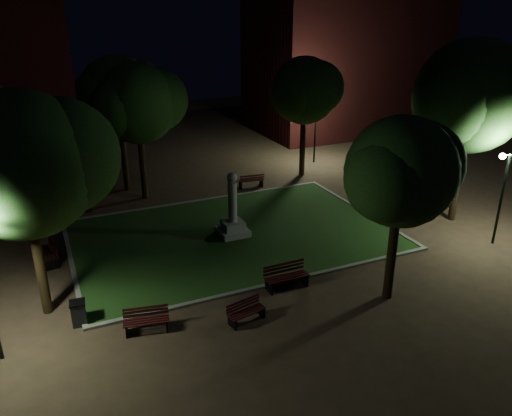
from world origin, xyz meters
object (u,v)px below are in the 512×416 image
Objects in this scene: bench_west_near at (146,321)px; trash_bin at (79,313)px; bench_far_side at (251,181)px; bench_left_side at (49,253)px; bench_near_right at (286,277)px; bench_near_left at (246,312)px; monument at (233,218)px; bench_right_side at (380,197)px.

trash_bin reaches higher than bench_west_near.
bench_far_side is 1.76× the size of trash_bin.
bench_west_near is 7.33m from bench_left_side.
bench_west_near is at bearing -173.99° from bench_near_right.
bench_near_left is 1.65× the size of trash_bin.
monument is at bearing 58.30° from bench_west_near.
bench_near_right is at bearing -5.33° from trash_bin.
trash_bin is at bearing 145.02° from bench_near_left.
bench_near_left is 0.89× the size of bench_right_side.
bench_near_right reaches higher than bench_far_side.
bench_near_right is at bearing 17.54° from bench_west_near.
monument is 9.28m from bench_right_side.
bench_left_side is at bearing 29.69° from bench_far_side.
bench_far_side is (5.92, 13.05, 0.03)m from bench_near_left.
monument is at bearing 75.90° from bench_left_side.
bench_left_side is at bearing 104.90° from bench_right_side.
bench_far_side is at bearing 43.47° from trash_bin.
bench_left_side reaches higher than bench_right_side.
bench_right_side is at bearing 80.30° from bench_left_side.
monument is 7.26m from bench_near_left.
bench_near_left is 14.33m from bench_far_side.
monument is 1.95× the size of bench_west_near.
bench_near_right is 1.12× the size of bench_far_side.
bench_near_right is 1.00× the size of bench_left_side.
monument is 9.05m from trash_bin.
monument reaches higher than bench_left_side.
monument is 1.76× the size of bench_near_right.
bench_near_left is 0.94× the size of bench_far_side.
bench_near_right is 7.93m from trash_bin.
monument is 1.97× the size of bench_far_side.
bench_far_side reaches higher than bench_near_left.
trash_bin reaches higher than bench_near_left.
monument reaches higher than bench_far_side.
bench_near_left is 0.92× the size of bench_west_near.
bench_near_right is 5.82m from bench_west_near.
bench_right_side is 7.92m from bench_far_side.
monument is at bearing 31.03° from trash_bin.
monument is at bearing 58.98° from bench_near_left.
monument reaches higher than bench_west_near.
monument is at bearing 91.54° from bench_near_right.
bench_far_side is (9.32, 12.18, 0.00)m from bench_west_near.
bench_west_near is 16.26m from bench_right_side.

